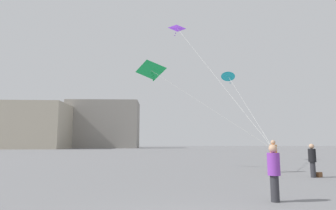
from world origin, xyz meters
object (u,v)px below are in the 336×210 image
Objects in this scene: building_centre_hall at (104,125)px; person_in_black at (312,159)px; handbag_beside_flyer at (319,175)px; kite_violet_delta at (179,30)px; kite_emerald_delta at (152,71)px; building_left_hall at (33,126)px; person_in_orange at (274,154)px; kite_cyan_diamond at (228,76)px; person_in_purple at (274,170)px.

person_in_black is at bearing -72.04° from building_centre_hall.
person_in_black is 0.84m from handbag_beside_flyer.
kite_violet_delta is 1.49× the size of kite_emerald_delta.
building_left_hall is 81.87m from handbag_beside_flyer.
person_in_orange is 0.16× the size of kite_cyan_diamond.
person_in_black is at bearing -34.15° from kite_emerald_delta.
building_centre_hall is 83.96m from handbag_beside_flyer.
building_centre_hall reaches higher than person_in_purple.
kite_cyan_diamond is at bearing 95.15° from handbag_beside_flyer.
building_centre_hall is (-24.99, 66.77, -0.47)m from kite_cyan_diamond.
building_left_hall is at bearing -113.44° from person_in_black.
kite_violet_delta is at bearing 115.04° from handbag_beside_flyer.
person_in_orange is at bearing -57.07° from building_left_hall.
kite_violet_delta is at bearing 119.77° from person_in_purple.
kite_cyan_diamond reaches higher than person_in_purple.
handbag_beside_flyer is (1.23, -2.40, -0.88)m from person_in_orange.
kite_emerald_delta is (-7.09, 2.90, 5.62)m from person_in_orange.
building_left_hall reaches higher than kite_emerald_delta.
kite_emerald_delta is (-7.97, 5.40, 5.73)m from person_in_black.
person_in_purple is at bearing -100.39° from kite_cyan_diamond.
building_left_hall is (-38.21, 55.98, -6.28)m from kite_violet_delta.
building_centre_hall reaches higher than kite_emerald_delta.
building_centre_hall is (-24.91, 77.03, 6.59)m from person_in_orange.
person_in_black is 0.20× the size of kite_emerald_delta.
person_in_black is at bearing -108.97° from person_in_orange.
kite_cyan_diamond is at bearing 51.28° from person_in_orange.
kite_emerald_delta is (-3.82, 10.94, 5.73)m from person_in_purple.
kite_cyan_diamond is (3.36, 18.30, 7.18)m from person_in_purple.
kite_violet_delta is at bearing 72.04° from kite_emerald_delta.
person_in_orange is 12.46m from kite_cyan_diamond.
person_in_purple is 0.20× the size of kite_emerald_delta.
handbag_beside_flyer is at bearing 76.70° from person_in_purple.
kite_cyan_diamond is at bearing 104.92° from person_in_purple.
kite_violet_delta is 0.53× the size of building_centre_hall.
building_left_hall is 0.87× the size of building_centre_hall.
building_centre_hall is (-17.82, 74.13, 0.97)m from kite_emerald_delta.
building_centre_hall is at bearing 30.90° from building_left_hall.
building_centre_hall reaches higher than person_in_black.
person_in_black is at bearing 78.45° from person_in_purple.
building_centre_hall is (-21.64, 85.07, 6.71)m from person_in_purple.
person_in_black is 2.65m from person_in_orange.
building_left_hall is at bearing 122.73° from handbag_beside_flyer.
person_in_black is 0.89× the size of person_in_orange.
person_in_black is 81.71m from building_left_hall.
building_left_hall reaches higher than person_in_orange.
building_left_hall is 62.09× the size of handbag_beside_flyer.
kite_violet_delta reaches higher than building_left_hall.
person_in_orange is 0.22× the size of kite_emerald_delta.
person_in_purple is 88.03m from building_centre_hall.
kite_violet_delta reaches higher than person_in_orange.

